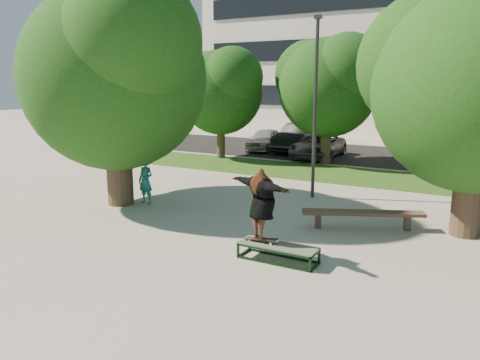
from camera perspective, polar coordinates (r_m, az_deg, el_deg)
The scene contains 18 objects.
ground at distance 12.76m, azimuth -3.57°, elevation -6.22°, with size 120.00×120.00×0.00m, color gray.
grass_strip at distance 20.82m, azimuth 13.23°, elevation 0.54°, with size 30.00×4.00×0.02m, color #224E16.
asphalt_strip at distance 27.27m, azimuth 15.11°, elevation 3.01°, with size 40.00×8.00×0.01m, color black.
tree_left at distance 15.71m, azimuth -15.10°, elevation 13.12°, with size 6.96×5.95×7.12m.
tree_right at distance 13.26m, azimuth 26.87°, elevation 11.22°, with size 6.24×5.33×6.51m.
bg_tree_left at distance 25.01m, azimuth -2.44°, elevation 11.23°, with size 5.28×4.51×5.77m.
bg_tree_mid at distance 23.54m, azimuth 10.57°, elevation 11.71°, with size 5.76×4.92×6.24m.
bg_tree_right at distance 21.84m, azimuth 24.03°, elevation 9.56°, with size 5.04×4.31×5.43m.
lamppost at distance 16.19m, azimuth 9.15°, elevation 8.81°, with size 0.25×0.15×6.11m.
office_building at distance 43.21m, azimuth 18.64°, elevation 16.49°, with size 30.00×14.12×16.00m.
grind_box at distance 10.65m, azimuth 4.64°, elevation -8.83°, with size 1.80×0.60×0.38m.
skater_rig at distance 10.50m, azimuth 2.69°, elevation -2.94°, with size 2.05×1.32×1.71m.
bystander at distance 15.76m, azimuth -11.43°, elevation -0.11°, with size 0.56×0.36×1.52m, color #1C6B67.
bench at distance 13.22m, azimuth 14.74°, elevation -4.05°, with size 3.16×1.76×0.50m.
car_silver_a at distance 28.15m, azimuth 3.08°, elevation 4.97°, with size 1.53×3.80×1.30m, color #BBBABF.
car_dark at distance 27.83m, azimuth 7.25°, elevation 5.16°, with size 1.72×4.94×1.63m, color black.
car_grey at distance 25.54m, azimuth 9.49°, elevation 4.12°, with size 2.11×4.57×1.27m, color #515256.
car_silver_b at distance 27.04m, azimuth 22.63°, elevation 3.89°, with size 1.92×4.72×1.37m, color silver.
Camera 1 is at (6.66, -10.15, 3.91)m, focal length 35.00 mm.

